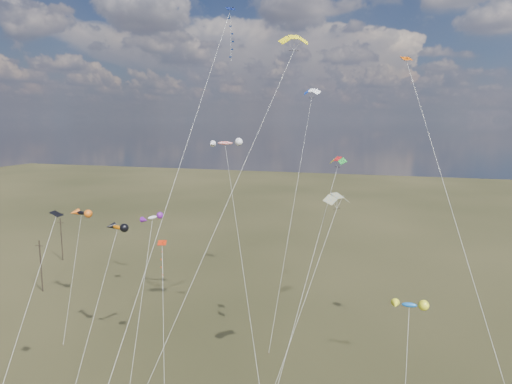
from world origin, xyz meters
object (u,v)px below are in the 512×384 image
(utility_pole_near, at_px, (41,266))
(utility_pole_far, at_px, (61,239))
(parafoil_yellow, at_px, (293,39))
(novelty_black_orange, at_px, (81,213))

(utility_pole_near, height_order, utility_pole_far, same)
(utility_pole_far, xyz_separation_m, parafoil_yellow, (49.40, -25.32, 29.28))
(utility_pole_far, distance_m, novelty_black_orange, 27.40)
(utility_pole_far, xyz_separation_m, novelty_black_orange, (18.74, -17.58, 9.50))
(utility_pole_near, relative_size, utility_pole_far, 1.00)
(utility_pole_near, relative_size, novelty_black_orange, 0.56)
(parafoil_yellow, distance_m, novelty_black_orange, 37.29)
(utility_pole_far, distance_m, parafoil_yellow, 62.76)
(utility_pole_far, height_order, parafoil_yellow, parafoil_yellow)
(utility_pole_near, xyz_separation_m, utility_pole_far, (-8.00, 14.00, 0.00))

